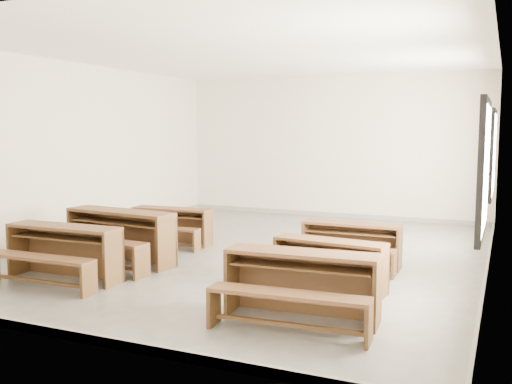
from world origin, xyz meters
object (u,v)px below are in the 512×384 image
at_px(desk_set_0, 62,249).
at_px(desk_set_2, 171,223).
at_px(desk_set_4, 328,262).
at_px(desk_set_3, 300,281).
at_px(desk_set_5, 350,241).
at_px(desk_set_1, 118,233).

bearing_deg(desk_set_0, desk_set_2, 87.96).
bearing_deg(desk_set_4, desk_set_3, -81.60).
height_order(desk_set_0, desk_set_2, desk_set_0).
bearing_deg(desk_set_3, desk_set_5, 89.14).
bearing_deg(desk_set_1, desk_set_0, -89.58).
xyz_separation_m(desk_set_1, desk_set_3, (3.33, -1.30, -0.04)).
bearing_deg(desk_set_2, desk_set_3, -43.81).
height_order(desk_set_0, desk_set_1, desk_set_1).
bearing_deg(desk_set_5, desk_set_1, -159.68).
bearing_deg(desk_set_0, desk_set_5, 33.48).
distance_m(desk_set_1, desk_set_5, 3.45).
relative_size(desk_set_0, desk_set_4, 1.11).
xyz_separation_m(desk_set_1, desk_set_5, (3.22, 1.23, -0.09)).
xyz_separation_m(desk_set_1, desk_set_2, (-0.06, 1.55, -0.10)).
height_order(desk_set_1, desk_set_5, desk_set_1).
distance_m(desk_set_1, desk_set_2, 1.56).
height_order(desk_set_3, desk_set_5, desk_set_3).
relative_size(desk_set_1, desk_set_5, 1.30).
height_order(desk_set_0, desk_set_4, desk_set_0).
relative_size(desk_set_0, desk_set_2, 1.13).
distance_m(desk_set_0, desk_set_2, 2.62).
distance_m(desk_set_0, desk_set_3, 3.44).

